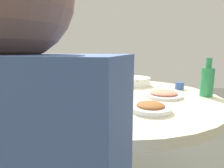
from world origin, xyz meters
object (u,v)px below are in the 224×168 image
at_px(dish_greens, 96,100).
at_px(green_bottle, 207,81).
at_px(rice_bowl, 76,82).
at_px(dish_stirfry, 150,107).
at_px(tea_cup_near, 75,117).
at_px(round_dining_table, 120,114).
at_px(dish_eggplant, 38,98).
at_px(dish_shrimp, 163,94).
at_px(soup_bowl, 133,81).
at_px(tea_cup_far, 180,86).

relative_size(dish_greens, green_bottle, 0.82).
height_order(rice_bowl, dish_stirfry, rice_bowl).
bearing_deg(dish_greens, tea_cup_near, -100.73).
distance_m(round_dining_table, dish_greens, 0.30).
height_order(dish_eggplant, tea_cup_near, tea_cup_near).
height_order(dish_shrimp, dish_stirfry, dish_stirfry).
xyz_separation_m(dish_shrimp, tea_cup_near, (-0.47, -0.43, 0.01)).
distance_m(dish_greens, dish_eggplant, 0.35).
xyz_separation_m(round_dining_table, dish_eggplant, (-0.48, -0.16, 0.15)).
distance_m(round_dining_table, tea_cup_near, 0.56).
height_order(round_dining_table, rice_bowl, rice_bowl).
height_order(soup_bowl, dish_greens, soup_bowl).
relative_size(round_dining_table, tea_cup_far, 19.77).
xyz_separation_m(rice_bowl, dish_eggplant, (-0.15, -0.38, -0.03)).
xyz_separation_m(round_dining_table, tea_cup_near, (-0.19, -0.50, 0.16)).
bearing_deg(tea_cup_far, rice_bowl, 176.52).
relative_size(green_bottle, tea_cup_far, 3.79).
bearing_deg(dish_shrimp, dish_stirfry, -116.21).
distance_m(dish_stirfry, tea_cup_far, 0.61).
bearing_deg(dish_shrimp, dish_eggplant, -172.52).
xyz_separation_m(soup_bowl, dish_stirfry, (0.01, -0.68, -0.01)).
distance_m(round_dining_table, dish_stirfry, 0.40).
xyz_separation_m(green_bottle, tea_cup_far, (-0.09, 0.21, -0.07)).
bearing_deg(rice_bowl, green_bottle, -16.43).
distance_m(green_bottle, tea_cup_near, 0.88).
distance_m(dish_stirfry, dish_eggplant, 0.65).
bearing_deg(soup_bowl, round_dining_table, -109.80).
xyz_separation_m(rice_bowl, tea_cup_far, (0.80, -0.05, -0.02)).
relative_size(dish_eggplant, tea_cup_far, 3.09).
xyz_separation_m(dish_stirfry, tea_cup_far, (0.32, 0.51, 0.01)).
distance_m(soup_bowl, tea_cup_far, 0.38).
distance_m(dish_stirfry, green_bottle, 0.52).
bearing_deg(dish_greens, dish_eggplant, 171.44).
bearing_deg(green_bottle, tea_cup_near, -148.79).
relative_size(soup_bowl, tea_cup_near, 4.81).
relative_size(tea_cup_near, tea_cup_far, 1.04).
bearing_deg(green_bottle, dish_stirfry, -144.32).
xyz_separation_m(round_dining_table, soup_bowl, (0.12, 0.34, 0.17)).
xyz_separation_m(dish_greens, tea_cup_near, (-0.05, -0.28, 0.00)).
xyz_separation_m(dish_eggplant, tea_cup_near, (0.29, -0.33, 0.01)).
bearing_deg(tea_cup_near, rice_bowl, 101.27).
height_order(soup_bowl, dish_stirfry, soup_bowl).
bearing_deg(tea_cup_near, tea_cup_far, 45.56).
distance_m(rice_bowl, dish_eggplant, 0.41).
xyz_separation_m(rice_bowl, tea_cup_near, (0.14, -0.72, -0.02)).
xyz_separation_m(dish_greens, dish_stirfry, (0.28, -0.13, -0.00)).
bearing_deg(dish_stirfry, dish_greens, 155.08).
bearing_deg(dish_stirfry, green_bottle, 35.68).
height_order(dish_greens, dish_eggplant, dish_greens).
relative_size(round_dining_table, dish_shrimp, 5.47).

